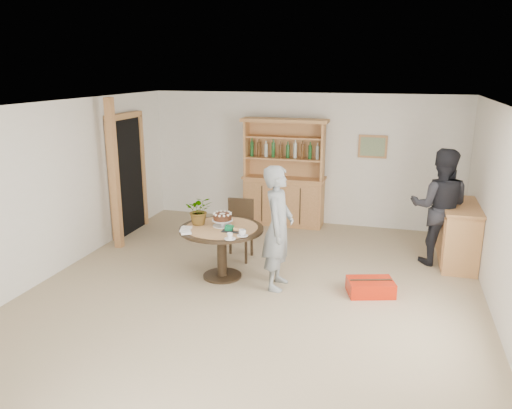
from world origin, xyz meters
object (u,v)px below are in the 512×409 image
at_px(red_suitcase, 370,287).
at_px(teen_boy, 278,228).
at_px(adult_person, 440,207).
at_px(dining_table, 222,237).
at_px(dining_chair, 239,225).
at_px(hutch, 284,189).
at_px(sideboard, 459,234).

bearing_deg(red_suitcase, teen_boy, 167.11).
bearing_deg(teen_boy, red_suitcase, -86.82).
bearing_deg(adult_person, teen_boy, 38.45).
height_order(dining_table, dining_chair, dining_chair).
relative_size(hutch, red_suitcase, 2.95).
height_order(dining_table, teen_boy, teen_boy).
height_order(dining_chair, adult_person, adult_person).
distance_m(sideboard, adult_person, 0.55).
relative_size(sideboard, dining_table, 1.05).
relative_size(hutch, dining_chair, 2.16).
bearing_deg(sideboard, hutch, 157.79).
bearing_deg(dining_chair, red_suitcase, -23.59).
relative_size(sideboard, teen_boy, 0.74).
relative_size(sideboard, adult_person, 0.70).
distance_m(adult_person, red_suitcase, 1.86).
xyz_separation_m(dining_chair, red_suitcase, (2.11, -0.83, -0.43)).
bearing_deg(red_suitcase, hutch, 106.16).
xyz_separation_m(sideboard, red_suitcase, (-1.22, -1.52, -0.37)).
bearing_deg(hutch, sideboard, -22.21).
distance_m(sideboard, dining_chair, 3.40).
relative_size(hutch, dining_table, 1.70).
xyz_separation_m(hutch, teen_boy, (0.56, -2.85, 0.17)).
relative_size(hutch, adult_person, 1.13).
bearing_deg(dining_table, teen_boy, -6.71).
bearing_deg(teen_boy, adult_person, -56.06).
distance_m(sideboard, teen_boy, 2.98).
relative_size(sideboard, dining_chair, 1.33).
bearing_deg(hutch, dining_chair, -98.69).
bearing_deg(hutch, dining_table, -96.04).
xyz_separation_m(dining_table, red_suitcase, (2.11, -0.00, -0.50)).
xyz_separation_m(adult_person, red_suitcase, (-0.90, -1.42, -0.80)).
bearing_deg(dining_table, dining_chair, 90.20).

